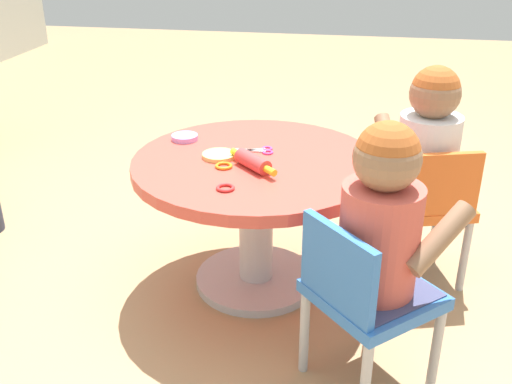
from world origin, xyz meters
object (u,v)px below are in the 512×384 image
object	(u,v)px
child_chair_left	(364,296)
rolling_pin	(253,162)
craft_table	(256,193)
craft_scissors	(260,151)
child_chair_right	(425,204)
seated_child_left	(383,217)
seated_child_right	(428,140)

from	to	relation	value
child_chair_left	rolling_pin	bearing A→B (deg)	44.72
rolling_pin	craft_table	bearing A→B (deg)	3.46
rolling_pin	craft_scissors	bearing A→B (deg)	1.77
child_chair_right	rolling_pin	xyz separation A→B (m)	(-0.23, 0.58, 0.21)
craft_table	craft_scissors	bearing A→B (deg)	-0.31
seated_child_left	craft_scissors	bearing A→B (deg)	38.81
child_chair_left	rolling_pin	xyz separation A→B (m)	(0.38, 0.37, 0.21)
craft_table	child_chair_left	xyz separation A→B (m)	(-0.46, -0.38, -0.06)
craft_table	seated_child_left	size ratio (longest dim) A/B	1.64
child_chair_right	craft_scissors	xyz separation A→B (m)	(-0.07, 0.58, 0.19)
seated_child_left	rolling_pin	size ratio (longest dim) A/B	2.83
child_chair_right	rolling_pin	distance (m)	0.65
child_chair_left	rolling_pin	world-z (taller)	rolling_pin
child_chair_right	seated_child_left	bearing A→B (deg)	163.21
child_chair_left	craft_scissors	bearing A→B (deg)	35.32
child_chair_right	seated_child_right	world-z (taller)	seated_child_right
craft_scissors	seated_child_left	bearing A→B (deg)	-141.19
craft_table	seated_child_right	size ratio (longest dim) A/B	1.64
seated_child_left	seated_child_right	bearing A→B (deg)	-14.80
seated_child_left	child_chair_right	world-z (taller)	seated_child_left
craft_table	seated_child_right	distance (m)	0.62
craft_scissors	craft_table	bearing A→B (deg)	179.69
craft_table	child_chair_right	world-z (taller)	child_chair_right
craft_table	craft_scissors	xyz separation A→B (m)	(0.07, -0.00, 0.13)
child_chair_left	craft_scissors	world-z (taller)	child_chair_left
craft_table	child_chair_left	bearing A→B (deg)	-140.75
seated_child_left	rolling_pin	xyz separation A→B (m)	(0.35, 0.40, -0.02)
child_chair_right	seated_child_right	size ratio (longest dim) A/B	1.05
seated_child_right	rolling_pin	distance (m)	0.62
child_chair_left	seated_child_right	distance (m)	0.71
child_chair_left	child_chair_right	bearing A→B (deg)	-18.62
seated_child_left	rolling_pin	bearing A→B (deg)	49.00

